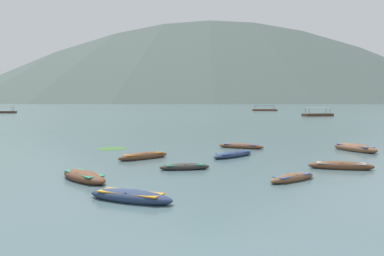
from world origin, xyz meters
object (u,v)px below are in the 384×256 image
at_px(rowboat_0, 130,196).
at_px(ferry_0, 264,110).
at_px(rowboat_1, 241,146).
at_px(ferry_1, 318,115).
at_px(rowboat_2, 292,178).
at_px(rowboat_9, 233,154).
at_px(rowboat_5, 185,167).
at_px(ferry_2, 2,112).
at_px(rowboat_6, 84,177).
at_px(rowboat_4, 143,156).
at_px(rowboat_3, 341,166).
at_px(rowboat_8, 355,148).

height_order(rowboat_0, ferry_0, ferry_0).
distance_m(rowboat_1, ferry_1, 82.88).
xyz_separation_m(rowboat_2, rowboat_9, (-2.30, 8.78, 0.02)).
bearing_deg(rowboat_5, ferry_0, 79.22).
distance_m(rowboat_9, ferry_2, 132.20).
bearing_deg(ferry_1, rowboat_6, -112.86).
bearing_deg(rowboat_9, ferry_1, 69.87).
xyz_separation_m(rowboat_4, ferry_1, (36.84, 84.22, 0.26)).
relative_size(rowboat_3, rowboat_4, 1.06).
bearing_deg(rowboat_8, rowboat_4, -163.82).
xyz_separation_m(rowboat_4, rowboat_8, (16.63, 4.83, 0.04)).
relative_size(rowboat_0, ferry_1, 0.44).
bearing_deg(rowboat_5, rowboat_6, -145.63).
height_order(rowboat_0, rowboat_5, rowboat_0).
height_order(ferry_0, ferry_1, same).
bearing_deg(rowboat_2, rowboat_5, 149.81).
relative_size(rowboat_2, rowboat_6, 0.83).
bearing_deg(rowboat_0, ferry_0, 79.07).
distance_m(rowboat_4, ferry_1, 91.92).
bearing_deg(rowboat_9, rowboat_5, -121.10).
bearing_deg(rowboat_5, rowboat_0, -104.08).
xyz_separation_m(rowboat_2, ferry_2, (-75.15, 119.10, 0.30)).
xyz_separation_m(rowboat_4, rowboat_6, (-1.93, -7.74, 0.00)).
height_order(rowboat_4, ferry_2, ferry_2).
relative_size(rowboat_4, rowboat_8, 0.79).
distance_m(rowboat_0, rowboat_6, 5.17).
relative_size(rowboat_0, ferry_2, 0.40).
height_order(rowboat_4, ferry_0, ferry_0).
height_order(rowboat_4, rowboat_8, rowboat_8).
distance_m(rowboat_8, rowboat_9, 10.84).
xyz_separation_m(rowboat_8, ferry_1, (20.21, 79.39, 0.22)).
bearing_deg(ferry_1, rowboat_4, -113.62).
bearing_deg(ferry_2, rowboat_2, -57.75).
bearing_deg(ferry_0, rowboat_4, -102.21).
distance_m(rowboat_4, rowboat_8, 17.32).
bearing_deg(rowboat_0, rowboat_9, 68.23).
relative_size(ferry_1, ferry_2, 0.92).
bearing_deg(rowboat_4, ferry_1, 66.38).
bearing_deg(rowboat_3, rowboat_9, 139.62).
distance_m(rowboat_4, rowboat_6, 7.97).
bearing_deg(ferry_0, rowboat_8, -96.22).
bearing_deg(rowboat_3, rowboat_2, -135.58).
height_order(rowboat_3, ferry_2, ferry_2).
xyz_separation_m(rowboat_1, rowboat_6, (-9.47, -14.42, 0.02)).
relative_size(rowboat_1, rowboat_9, 1.07).
height_order(rowboat_1, rowboat_9, rowboat_1).
bearing_deg(rowboat_2, rowboat_8, 57.44).
xyz_separation_m(rowboat_4, rowboat_5, (3.09, -4.31, -0.04)).
xyz_separation_m(rowboat_0, ferry_0, (31.26, 161.80, 0.27)).
bearing_deg(rowboat_0, rowboat_4, 95.74).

